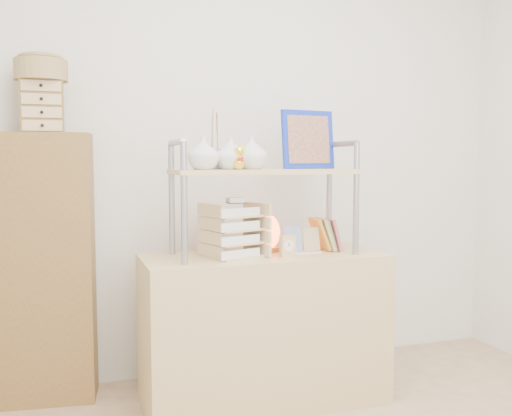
{
  "coord_description": "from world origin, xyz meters",
  "views": [
    {
      "loc": [
        -0.94,
        -1.44,
        1.22
      ],
      "look_at": [
        -0.04,
        1.2,
        0.98
      ],
      "focal_mm": 40.0,
      "sensor_mm": 36.0,
      "label": 1
    }
  ],
  "objects_px": {
    "cabinet": "(47,268)",
    "salt_lamp": "(269,233)",
    "letter_tray": "(235,233)",
    "desk": "(264,328)"
  },
  "relations": [
    {
      "from": "cabinet",
      "to": "salt_lamp",
      "type": "relative_size",
      "value": 7.21
    },
    {
      "from": "cabinet",
      "to": "letter_tray",
      "type": "relative_size",
      "value": 4.64
    },
    {
      "from": "cabinet",
      "to": "letter_tray",
      "type": "distance_m",
      "value": 0.97
    },
    {
      "from": "cabinet",
      "to": "desk",
      "type": "bearing_deg",
      "value": -12.04
    },
    {
      "from": "cabinet",
      "to": "letter_tray",
      "type": "bearing_deg",
      "value": -16.5
    },
    {
      "from": "cabinet",
      "to": "salt_lamp",
      "type": "distance_m",
      "value": 1.13
    },
    {
      "from": "cabinet",
      "to": "salt_lamp",
      "type": "bearing_deg",
      "value": -7.21
    },
    {
      "from": "desk",
      "to": "cabinet",
      "type": "relative_size",
      "value": 0.89
    },
    {
      "from": "desk",
      "to": "salt_lamp",
      "type": "xyz_separation_m",
      "value": [
        0.06,
        0.08,
        0.47
      ]
    },
    {
      "from": "desk",
      "to": "salt_lamp",
      "type": "distance_m",
      "value": 0.48
    }
  ]
}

